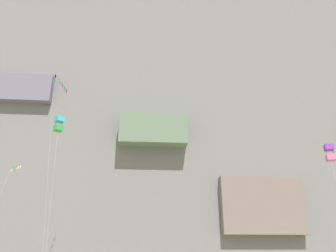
{
  "coord_description": "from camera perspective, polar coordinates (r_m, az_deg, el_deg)",
  "views": [
    {
      "loc": [
        -1.61,
        -1.62,
        3.15
      ],
      "look_at": [
        0.59,
        26.12,
        14.26
      ],
      "focal_mm": 34.24,
      "sensor_mm": 36.0,
      "label": 1
    }
  ],
  "objects": [
    {
      "name": "kite_box_upper_mid",
      "position": [
        47.47,
        26.86,
        -4.25
      ],
      "size": [
        3.21,
        5.62,
        16.64
      ],
      "color": "purple",
      "rests_on": "ground"
    },
    {
      "name": "cliff_face",
      "position": [
        79.35,
        -2.94,
        3.22
      ],
      "size": [
        180.0,
        34.68,
        73.31
      ],
      "color": "slate",
      "rests_on": "ground"
    },
    {
      "name": "kite_box_high_right",
      "position": [
        45.83,
        -18.85,
        0.33
      ],
      "size": [
        1.93,
        2.82,
        20.52
      ],
      "color": "#38B2D1",
      "rests_on": "ground"
    },
    {
      "name": "kite_banner_high_center",
      "position": [
        40.42,
        -26.17,
        -8.42
      ],
      "size": [
        3.17,
        3.37,
        12.4
      ],
      "color": "black",
      "rests_on": "ground"
    },
    {
      "name": "kite_banner_low_right",
      "position": [
        45.45,
        -18.74,
        5.19
      ],
      "size": [
        1.5,
        5.1,
        24.92
      ],
      "color": "black",
      "rests_on": "ground"
    }
  ]
}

